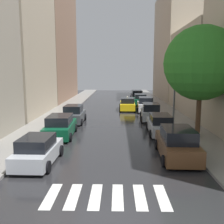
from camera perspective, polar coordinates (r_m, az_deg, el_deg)
The scene contains 20 objects.
ground_plane at distance 32.12m, azimuth 0.41°, elevation 0.06°, with size 28.00×72.00×0.04m, color #242427.
sidewalk_left at distance 32.84m, azimuth -11.00°, elevation 0.26°, with size 3.00×72.00×0.15m, color gray.
sidewalk_right at distance 32.67m, azimuth 11.88°, elevation 0.18°, with size 3.00×72.00×0.15m, color gray.
crosswalk_stripes at distance 10.93m, azimuth -1.21°, elevation -18.26°, with size 4.95×2.20×0.01m.
building_left_mid at distance 32.26m, azimuth -20.78°, elevation 19.14°, with size 6.00×12.33×21.93m, color #B2A38C.
building_left_far at distance 47.13m, azimuth -13.52°, elevation 17.80°, with size 6.00×18.26×24.71m, color #8C6B56.
building_right_mid at distance 32.82m, azimuth 20.22°, elevation 8.56°, with size 6.00×13.35×10.07m, color #B2A38C.
building_right_far at distance 47.82m, azimuth 14.38°, elevation 13.94°, with size 6.00×16.74×18.58m, color #B2A38C.
parked_car_left_nearest at distance 14.67m, azimuth -16.16°, elevation -8.29°, with size 2.08×4.10×1.57m.
parked_car_left_second at distance 20.23m, azimuth -11.42°, elevation -3.18°, with size 2.25×4.72×1.69m.
parked_car_left_third at distance 25.34m, azimuth -8.49°, elevation -0.57°, with size 2.05×4.09×1.75m.
parked_car_right_nearest at distance 15.50m, azimuth 14.27°, elevation -6.86°, with size 2.24×4.79×1.81m.
parked_car_right_second at distance 21.14m, azimuth 10.63°, elevation -2.75°, with size 2.05×4.82×1.59m.
parked_car_right_third at distance 26.72m, azimuth 8.57°, elevation -0.07°, with size 2.22×4.33×1.76m.
parked_car_right_fourth at distance 32.50m, azimuth 7.43°, elevation 1.62°, with size 2.23×4.52×1.82m.
parked_car_right_fifth at distance 38.42m, azimuth 6.27°, elevation 2.70°, with size 2.10×4.13×1.67m.
parked_car_right_sixth at distance 44.87m, azimuth 5.54°, elevation 3.67°, with size 2.14×4.74×1.75m.
taxi_midroad at distance 33.32m, azimuth 3.42°, elevation 1.73°, with size 2.12×4.59×1.81m.
street_tree_right at distance 19.88m, azimuth 19.20°, elevation 10.17°, with size 5.39×5.39×8.13m.
lamp_post_right at distance 23.67m, azimuth 13.79°, elevation 6.56°, with size 0.60×0.28×6.82m.
Camera 1 is at (0.42, -7.72, 5.03)m, focal length 41.11 mm.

